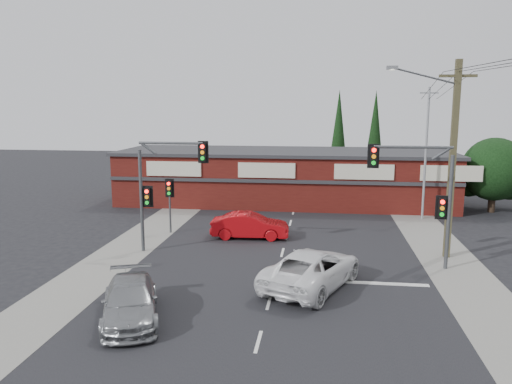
# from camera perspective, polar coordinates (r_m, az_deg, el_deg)

# --- Properties ---
(ground) EXTENTS (120.00, 120.00, 0.00)m
(ground) POSITION_cam_1_polar(r_m,az_deg,el_deg) (24.39, 2.55, -8.73)
(ground) COLOR black
(ground) RESTS_ON ground
(road_strip) EXTENTS (14.00, 70.00, 0.01)m
(road_strip) POSITION_cam_1_polar(r_m,az_deg,el_deg) (29.16, 3.40, -5.61)
(road_strip) COLOR black
(road_strip) RESTS_ON ground
(verge_left) EXTENTS (3.00, 70.00, 0.02)m
(verge_left) POSITION_cam_1_polar(r_m,az_deg,el_deg) (30.90, -12.58, -4.93)
(verge_left) COLOR gray
(verge_left) RESTS_ON ground
(verge_right) EXTENTS (3.00, 70.00, 0.02)m
(verge_right) POSITION_cam_1_polar(r_m,az_deg,el_deg) (29.82, 20.00, -5.84)
(verge_right) COLOR gray
(verge_right) RESTS_ON ground
(stop_line) EXTENTS (6.50, 0.35, 0.01)m
(stop_line) POSITION_cam_1_polar(r_m,az_deg,el_deg) (22.94, 11.10, -10.08)
(stop_line) COLOR silver
(stop_line) RESTS_ON ground
(white_suv) EXTENTS (4.84, 6.49, 1.64)m
(white_suv) POSITION_cam_1_polar(r_m,az_deg,el_deg) (21.93, 6.42, -8.68)
(white_suv) COLOR white
(white_suv) RESTS_ON ground
(silver_suv) EXTENTS (3.48, 5.19, 1.40)m
(silver_suv) POSITION_cam_1_polar(r_m,az_deg,el_deg) (19.24, -14.18, -12.00)
(silver_suv) COLOR gray
(silver_suv) RESTS_ON ground
(red_sedan) EXTENTS (4.64, 1.79, 1.51)m
(red_sedan) POSITION_cam_1_polar(r_m,az_deg,el_deg) (29.61, -0.70, -3.85)
(red_sedan) COLOR #B90B10
(red_sedan) RESTS_ON ground
(lane_dashes) EXTENTS (0.12, 36.02, 0.01)m
(lane_dashes) POSITION_cam_1_polar(r_m,az_deg,el_deg) (23.64, 2.38, -9.30)
(lane_dashes) COLOR silver
(lane_dashes) RESTS_ON ground
(shop_building) EXTENTS (27.30, 8.40, 4.22)m
(shop_building) POSITION_cam_1_polar(r_m,az_deg,el_deg) (40.52, 3.24, 1.83)
(shop_building) COLOR #45110D
(shop_building) RESTS_ON ground
(tree_cluster) EXTENTS (5.90, 5.10, 5.50)m
(tree_cluster) POSITION_cam_1_polar(r_m,az_deg,el_deg) (40.83, 25.62, 2.02)
(tree_cluster) COLOR #2D2116
(tree_cluster) RESTS_ON ground
(conifer_near) EXTENTS (1.80, 1.80, 9.25)m
(conifer_near) POSITION_cam_1_polar(r_m,az_deg,el_deg) (47.12, 9.42, 6.92)
(conifer_near) COLOR #2D2116
(conifer_near) RESTS_ON ground
(conifer_far) EXTENTS (1.80, 1.80, 9.25)m
(conifer_far) POSITION_cam_1_polar(r_m,az_deg,el_deg) (49.35, 13.44, 6.91)
(conifer_far) COLOR #2D2116
(conifer_far) RESTS_ON ground
(traffic_mast_left) EXTENTS (3.77, 0.27, 5.97)m
(traffic_mast_left) POSITION_cam_1_polar(r_m,az_deg,el_deg) (26.68, -10.89, 1.40)
(traffic_mast_left) COLOR #47494C
(traffic_mast_left) RESTS_ON ground
(traffic_mast_right) EXTENTS (3.96, 0.27, 5.97)m
(traffic_mast_right) POSITION_cam_1_polar(r_m,az_deg,el_deg) (24.84, 18.81, 0.48)
(traffic_mast_right) COLOR #47494C
(traffic_mast_right) RESTS_ON ground
(pedestal_signal) EXTENTS (0.55, 0.27, 3.38)m
(pedestal_signal) POSITION_cam_1_polar(r_m,az_deg,el_deg) (30.91, -9.85, -0.29)
(pedestal_signal) COLOR #47494C
(pedestal_signal) RESTS_ON ground
(utility_pole) EXTENTS (4.38, 0.59, 10.00)m
(utility_pole) POSITION_cam_1_polar(r_m,az_deg,el_deg) (26.91, 21.30, 4.13)
(utility_pole) COLOR #4D472B
(utility_pole) RESTS_ON ground
(steel_pole) EXTENTS (1.20, 0.16, 9.00)m
(steel_pole) POSITION_cam_1_polar(r_m,az_deg,el_deg) (35.88, 18.84, 4.42)
(steel_pole) COLOR gray
(steel_pole) RESTS_ON ground
(power_lines) EXTENTS (2.01, 29.00, 1.22)m
(power_lines) POSITION_cam_1_polar(r_m,az_deg,el_deg) (21.62, 25.68, 12.29)
(power_lines) COLOR black
(power_lines) RESTS_ON ground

